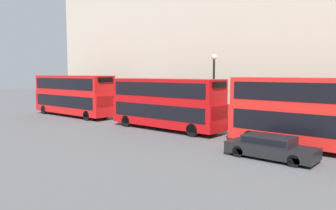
# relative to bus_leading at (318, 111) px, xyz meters

# --- Properties ---
(bus_leading) EXTENTS (2.59, 10.54, 4.38)m
(bus_leading) POSITION_rel_bus_leading_xyz_m (0.00, 0.00, 0.00)
(bus_leading) COLOR red
(bus_leading) RESTS_ON ground
(bus_second_in_queue) EXTENTS (2.59, 10.32, 4.20)m
(bus_second_in_queue) POSITION_rel_bus_leading_xyz_m (0.00, 11.84, -0.10)
(bus_second_in_queue) COLOR #B20C0F
(bus_second_in_queue) RESTS_ON ground
(bus_third_in_queue) EXTENTS (2.59, 11.40, 4.42)m
(bus_third_in_queue) POSITION_rel_bus_leading_xyz_m (0.00, 25.23, 0.02)
(bus_third_in_queue) COLOR red
(bus_third_in_queue) RESTS_ON ground
(car_hatchback) EXTENTS (1.80, 4.79, 1.27)m
(car_hatchback) POSITION_rel_bus_leading_xyz_m (-3.40, 1.42, -1.74)
(car_hatchback) COLOR black
(car_hatchback) RESTS_ON ground
(street_lamp) EXTENTS (0.44, 0.44, 6.16)m
(street_lamp) POSITION_rel_bus_leading_xyz_m (2.00, 8.51, 1.41)
(street_lamp) COLOR black
(street_lamp) RESTS_ON ground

